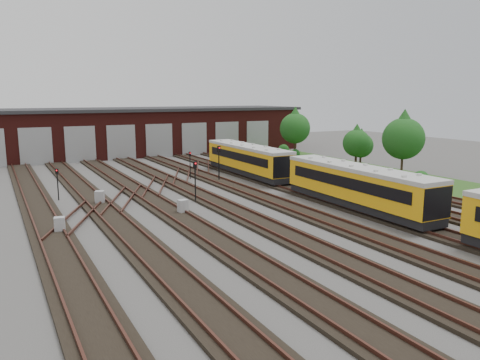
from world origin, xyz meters
name	(u,v)px	position (x,y,z in m)	size (l,w,h in m)	color
ground	(281,218)	(0.00, 0.00, 0.00)	(120.00, 120.00, 0.00)	#42403D
track_network	(274,215)	(-0.17, 0.59, 0.11)	(30.40, 70.00, 0.33)	black
maintenance_shed	(125,131)	(-0.01, 39.97, 3.20)	(51.00, 12.50, 6.35)	#4A1512
grass_verge	(382,174)	(19.00, 10.00, 0.03)	(8.00, 55.00, 0.05)	#244818
metro_train	(357,185)	(6.00, -0.59, 1.78)	(2.70, 45.76, 2.84)	black
signal_mast_0	(57,180)	(-12.32, 12.83, 1.62)	(0.25, 0.24, 2.50)	black
signal_mast_1	(195,176)	(-3.18, 7.10, 2.02)	(0.27, 0.25, 3.16)	black
signal_mast_2	(190,161)	(0.41, 16.95, 1.71)	(0.22, 0.21, 2.65)	black
signal_mast_3	(219,159)	(2.26, 14.28, 2.18)	(0.32, 0.30, 3.38)	black
relay_cabinet_0	(60,225)	(-13.46, 3.26, 0.50)	(0.60, 0.50, 1.00)	#AAACAF
relay_cabinet_1	(100,198)	(-9.80, 9.69, 0.53)	(0.64, 0.53, 1.07)	#AAACAF
relay_cabinet_2	(183,207)	(-5.39, 4.10, 0.51)	(0.61, 0.51, 1.02)	#AAACAF
relay_cabinet_3	(242,171)	(5.93, 16.38, 0.46)	(0.55, 0.46, 0.91)	#AAACAF
relay_cabinet_4	(274,178)	(6.50, 11.16, 0.44)	(0.53, 0.44, 0.88)	#AAACAF
tree_0	(295,125)	(19.07, 25.98, 4.28)	(4.02, 4.02, 6.66)	#352317
tree_1	(357,140)	(19.20, 14.25, 3.22)	(3.03, 3.03, 5.02)	#352317
tree_2	(404,134)	(19.33, 7.73, 4.37)	(4.10, 4.10, 6.79)	#352317
tree_3	(361,143)	(19.83, 14.20, 2.89)	(2.72, 2.72, 4.51)	#352317
bush_0	(421,176)	(18.04, 4.20, 0.74)	(1.48, 1.48, 1.48)	#164614
bush_1	(295,152)	(18.95, 25.62, 0.62)	(1.25, 1.25, 1.25)	#164614
bush_2	(284,148)	(19.69, 29.57, 0.77)	(1.54, 1.54, 1.54)	#164614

